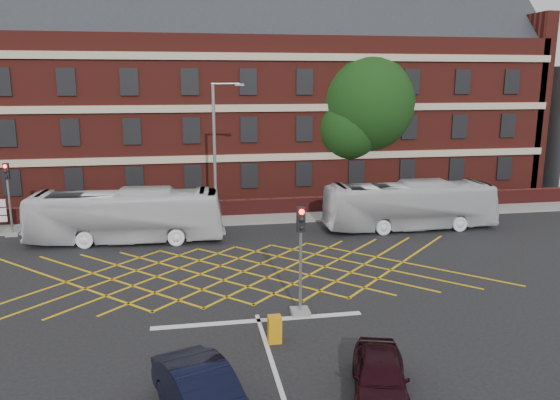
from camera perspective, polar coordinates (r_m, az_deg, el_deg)
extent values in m
plane|color=black|center=(24.29, -3.38, -9.06)|extent=(120.00, 120.00, 0.00)
cube|color=#591D17|center=(44.64, -6.79, 8.58)|extent=(50.00, 12.00, 12.00)
cube|color=black|center=(44.66, -6.99, 16.28)|extent=(51.00, 10.61, 10.61)
cube|color=#B7A88C|center=(38.52, -6.30, 9.50)|extent=(50.00, 0.18, 0.50)
cube|color=black|center=(38.64, -6.25, 7.28)|extent=(1.20, 0.14, 1.80)
cylinder|color=#B7A88C|center=(49.37, 15.55, 19.05)|extent=(3.60, 3.60, 6.00)
cube|color=#4D1514|center=(36.52, -5.76, -0.87)|extent=(56.00, 0.50, 1.10)
cube|color=slate|center=(35.67, -5.62, -2.00)|extent=(60.00, 3.00, 0.12)
cube|color=#CC990C|center=(26.15, -3.89, -7.47)|extent=(8.22, 8.22, 0.02)
cube|color=silver|center=(21.08, -2.25, -12.47)|extent=(8.00, 0.30, 0.02)
imported|color=silver|center=(31.64, -15.79, -1.60)|extent=(10.85, 3.29, 2.98)
imported|color=silver|center=(34.04, 13.40, -0.56)|extent=(10.50, 2.55, 2.92)
imported|color=black|center=(15.36, -7.93, -19.68)|extent=(2.97, 4.73, 1.47)
imported|color=black|center=(16.52, 10.41, -17.64)|extent=(2.57, 4.11, 1.31)
cylinder|color=black|center=(43.07, 8.45, 4.14)|extent=(0.90, 0.90, 5.63)
sphere|color=black|center=(42.68, 8.63, 10.00)|extent=(7.94, 7.94, 7.94)
sphere|color=black|center=(41.57, 6.93, 7.52)|extent=(5.16, 5.16, 5.16)
sphere|color=black|center=(44.00, 10.12, 8.20)|extent=(4.77, 4.77, 4.77)
cube|color=slate|center=(21.58, 2.12, -11.60)|extent=(0.70, 0.70, 0.20)
cylinder|color=gray|center=(20.97, 2.15, -7.47)|extent=(0.12, 0.12, 3.50)
cube|color=black|center=(20.36, 2.20, -2.04)|extent=(0.30, 0.25, 0.95)
sphere|color=#FF0C05|center=(20.15, 2.29, -1.25)|extent=(0.20, 0.20, 0.20)
cube|color=slate|center=(35.60, -26.12, -3.19)|extent=(0.70, 0.70, 0.20)
cylinder|color=gray|center=(35.23, -26.38, -0.60)|extent=(0.12, 0.12, 3.50)
cube|color=black|center=(34.87, -26.70, 2.68)|extent=(0.30, 0.25, 0.95)
sphere|color=#FF0C05|center=(34.70, -26.81, 3.16)|extent=(0.20, 0.20, 0.20)
cube|color=slate|center=(32.71, -6.64, -3.28)|extent=(1.00, 1.00, 0.20)
cylinder|color=gray|center=(31.83, -6.83, 4.11)|extent=(0.18, 0.18, 8.70)
cylinder|color=gray|center=(31.56, -5.74, 11.99)|extent=(1.60, 0.12, 0.12)
cube|color=gray|center=(31.63, -4.26, 11.93)|extent=(0.50, 0.20, 0.12)
cube|color=orange|center=(19.31, -0.56, -13.35)|extent=(0.46, 0.40, 0.96)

